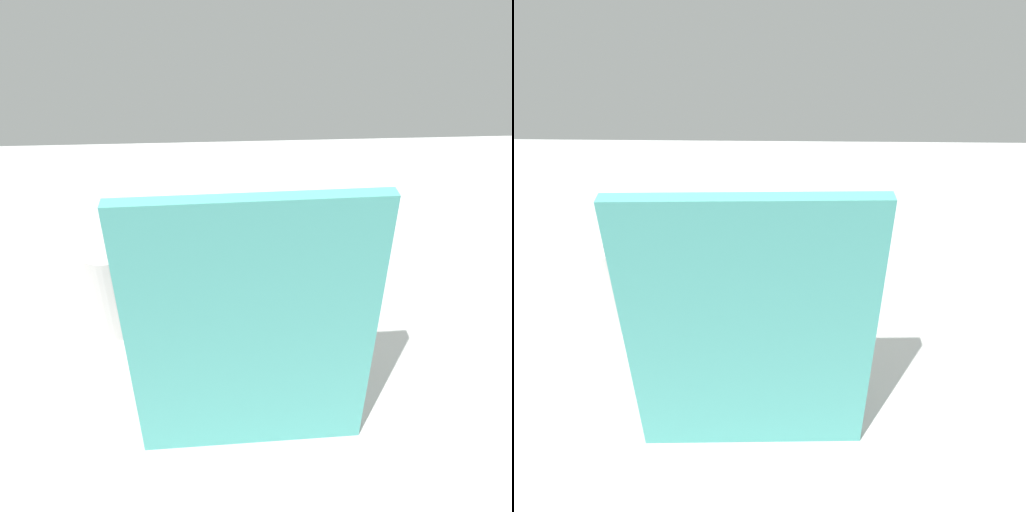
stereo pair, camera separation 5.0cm
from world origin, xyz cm
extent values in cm
cube|color=#AFB2B1|center=(0.00, 0.00, -1.50)|extent=(180.00, 140.00, 3.00)
cylinder|color=beige|center=(-3.57, -1.18, 2.67)|extent=(24.87, 24.87, 5.35)
sphere|color=orange|center=(-7.76, -1.32, 9.05)|extent=(7.41, 7.41, 7.41)
sphere|color=orange|center=(-3.22, -8.00, 9.05)|extent=(7.41, 7.41, 7.41)
sphere|color=orange|center=(0.83, -1.28, 9.05)|extent=(7.41, 7.41, 7.41)
sphere|color=orange|center=(-5.68, 4.29, 9.05)|extent=(7.41, 7.41, 7.41)
ellipsoid|color=yellow|center=(-2.12, 0.57, 7.35)|extent=(15.24, 14.43, 4.00)
ellipsoid|color=yellow|center=(-2.11, 0.99, 9.55)|extent=(16.84, 11.64, 4.00)
ellipsoid|color=yellow|center=(-0.38, 0.25, 11.75)|extent=(17.43, 6.81, 4.00)
cube|color=teal|center=(-1.84, 26.91, 18.00)|extent=(28.04, 2.66, 36.00)
cylinder|color=#BBB5B3|center=(19.00, 3.43, 7.43)|extent=(8.85, 8.85, 14.86)
cylinder|color=silver|center=(24.15, -10.62, 0.55)|extent=(7.96, 7.96, 1.11)
camera|label=1|loc=(0.16, 71.00, 60.46)|focal=37.77mm
camera|label=2|loc=(-4.85, 71.08, 60.46)|focal=37.77mm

